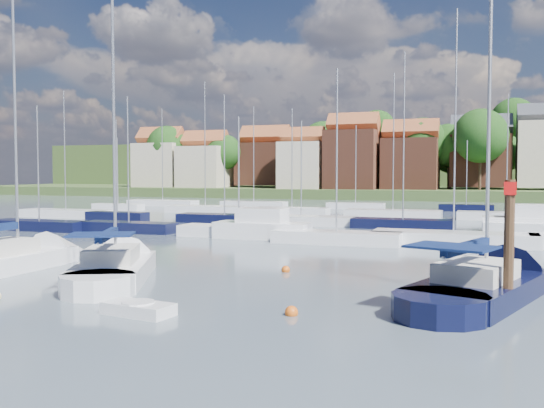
% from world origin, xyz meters
% --- Properties ---
extents(ground, '(260.00, 260.00, 0.00)m').
position_xyz_m(ground, '(0.00, 40.00, 0.00)').
color(ground, '#404E57').
rests_on(ground, ground).
extents(sailboat_left, '(3.00, 10.92, 14.83)m').
position_xyz_m(sailboat_left, '(-12.13, 3.50, 0.36)').
color(sailboat_left, white).
rests_on(sailboat_left, ground).
extents(sailboat_centre, '(7.38, 11.54, 15.39)m').
position_xyz_m(sailboat_centre, '(-6.16, 2.77, 0.35)').
color(sailboat_centre, white).
rests_on(sailboat_centre, ground).
extents(sailboat_navy, '(6.99, 12.75, 17.07)m').
position_xyz_m(sailboat_navy, '(10.67, 3.99, 0.35)').
color(sailboat_navy, black).
rests_on(sailboat_navy, ground).
extents(tender, '(2.62, 1.51, 0.54)m').
position_xyz_m(tender, '(-0.87, -3.98, 0.21)').
color(tender, white).
rests_on(tender, ground).
extents(timber_piling, '(0.40, 0.40, 6.88)m').
position_xyz_m(timber_piling, '(11.06, 0.62, 1.42)').
color(timber_piling, '#4C331E').
rests_on(timber_piling, ground).
extents(buoy_c, '(0.45, 0.45, 0.45)m').
position_xyz_m(buoy_c, '(-3.83, -2.06, 0.00)').
color(buoy_c, '#D85914').
rests_on(buoy_c, ground).
extents(buoy_d, '(0.46, 0.46, 0.46)m').
position_xyz_m(buoy_d, '(4.09, -2.28, 0.00)').
color(buoy_d, '#D85914').
rests_on(buoy_d, ground).
extents(buoy_e, '(0.42, 0.42, 0.42)m').
position_xyz_m(buoy_e, '(1.08, 6.21, 0.00)').
color(buoy_e, '#D85914').
rests_on(buoy_e, ground).
extents(marina_field, '(79.62, 41.41, 15.93)m').
position_xyz_m(marina_field, '(1.91, 35.15, 0.43)').
color(marina_field, white).
rests_on(marina_field, ground).
extents(far_shore_town, '(212.46, 90.00, 22.27)m').
position_xyz_m(far_shore_town, '(2.23, 132.67, 4.61)').
color(far_shore_town, '#3C5229').
rests_on(far_shore_town, ground).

